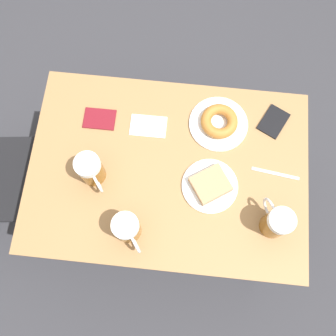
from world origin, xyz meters
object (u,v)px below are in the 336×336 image
passport_far_edge (100,119)px  fork (275,173)px  beer_mug_right (276,222)px  napkin_folded (148,126)px  passport_near_edge (274,122)px  plate_with_donut (219,122)px  plate_with_cake (210,185)px  beer_mug_left (91,170)px  beer_mug_center (127,229)px

passport_far_edge → fork: bearing=-102.4°
beer_mug_right → napkin_folded: beer_mug_right is taller
passport_near_edge → passport_far_edge: size_ratio=1.21×
napkin_folded → passport_far_edge: passport_far_edge is taller
plate_with_donut → fork: 0.29m
plate_with_cake → passport_near_edge: plate_with_cake is taller
beer_mug_left → beer_mug_right: (-0.12, -0.68, 0.00)m
plate_with_cake → beer_mug_left: size_ratio=1.43×
plate_with_cake → beer_mug_left: 0.44m
napkin_folded → passport_far_edge: bearing=87.0°
fork → passport_far_edge: 0.72m
beer_mug_center → fork: bearing=-62.3°
passport_near_edge → passport_far_edge: (-0.06, 0.69, 0.00)m
beer_mug_left → plate_with_cake: bearing=-89.5°
plate_with_donut → beer_mug_left: beer_mug_left is taller
beer_mug_left → beer_mug_right: size_ratio=1.00×
napkin_folded → passport_near_edge: (0.07, -0.50, 0.00)m
beer_mug_center → passport_near_edge: (0.49, -0.51, -0.07)m
beer_mug_center → passport_near_edge: size_ratio=0.98×
plate_with_cake → passport_far_edge: 0.51m
plate_with_cake → beer_mug_left: bearing=90.5°
plate_with_donut → passport_far_edge: size_ratio=1.85×
passport_near_edge → plate_with_donut: bearing=98.8°
plate_with_donut → beer_mug_center: beer_mug_center is taller
passport_far_edge → passport_near_edge: bearing=-85.0°
napkin_folded → passport_far_edge: (0.01, 0.20, 0.00)m
plate_with_donut → passport_near_edge: plate_with_donut is taller
plate_with_cake → beer_mug_right: (-0.12, -0.23, 0.06)m
beer_mug_right → napkin_folded: bearing=55.2°
beer_mug_left → beer_mug_right: 0.69m
beer_mug_center → beer_mug_right: same height
beer_mug_left → napkin_folded: (0.22, -0.18, -0.07)m
beer_mug_left → passport_near_edge: size_ratio=0.98×
plate_with_cake → napkin_folded: 0.34m
napkin_folded → beer_mug_left: bearing=141.3°
plate_with_donut → beer_mug_left: size_ratio=1.57×
beer_mug_left → beer_mug_center: size_ratio=1.00×
beer_mug_left → beer_mug_center: bearing=-140.8°
plate_with_donut → beer_mug_center: (-0.46, 0.30, 0.05)m
beer_mug_center → passport_far_edge: size_ratio=1.18×
plate_with_donut → beer_mug_center: 0.55m
beer_mug_left → beer_mug_center: (-0.20, -0.16, 0.00)m
fork → passport_near_edge: bearing=3.2°
beer_mug_right → passport_far_edge: bearing=62.9°
plate_with_cake → fork: plate_with_cake is taller
plate_with_donut → beer_mug_right: bearing=-150.2°
beer_mug_left → fork: size_ratio=0.81×
plate_with_donut → beer_mug_left: (-0.26, 0.46, 0.05)m
plate_with_donut → napkin_folded: size_ratio=1.63×
beer_mug_right → napkin_folded: (0.35, 0.50, -0.07)m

